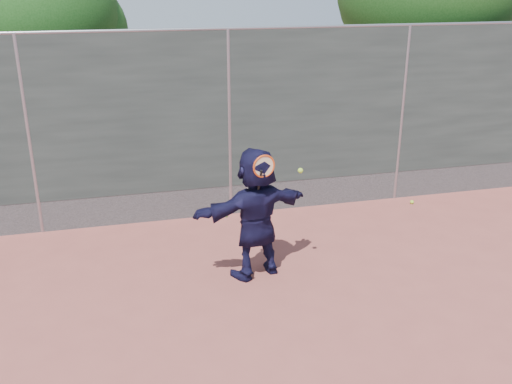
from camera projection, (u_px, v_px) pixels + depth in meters
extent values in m
plane|color=#9E4C42|center=(294.00, 331.00, 6.40)|extent=(80.00, 80.00, 0.00)
imported|color=black|center=(256.00, 213.00, 7.33)|extent=(1.70, 0.94, 1.75)
sphere|color=#ACDF31|center=(412.00, 202.00, 9.97)|extent=(0.07, 0.07, 0.07)
cube|color=#38423D|center=(229.00, 111.00, 8.95)|extent=(20.00, 0.04, 2.50)
cube|color=slate|center=(231.00, 200.00, 9.48)|extent=(20.00, 0.03, 0.50)
cylinder|color=gray|center=(228.00, 29.00, 8.51)|extent=(20.00, 0.05, 0.05)
cylinder|color=gray|center=(29.00, 139.00, 8.36)|extent=(0.06, 0.06, 3.00)
cylinder|color=gray|center=(229.00, 126.00, 9.04)|extent=(0.06, 0.06, 3.00)
cylinder|color=gray|center=(402.00, 116.00, 9.72)|extent=(0.06, 0.06, 3.00)
torus|color=#CF4413|center=(264.00, 166.00, 6.92)|extent=(0.29, 0.08, 0.29)
cylinder|color=beige|center=(264.00, 166.00, 6.92)|extent=(0.25, 0.05, 0.25)
cylinder|color=black|center=(260.00, 182.00, 6.99)|extent=(0.05, 0.13, 0.33)
sphere|color=#ACDF31|center=(300.00, 171.00, 7.14)|extent=(0.07, 0.07, 0.07)
cylinder|color=#382314|center=(416.00, 98.00, 12.13)|extent=(0.28, 0.28, 2.60)
sphere|color=#23561C|center=(452.00, 2.00, 11.79)|extent=(2.52, 2.52, 2.52)
cylinder|color=#382314|center=(50.00, 119.00, 11.22)|extent=(0.28, 0.28, 2.20)
sphere|color=#23561C|center=(37.00, 17.00, 10.54)|extent=(3.00, 3.00, 3.00)
sphere|color=#23561C|center=(73.00, 32.00, 10.97)|extent=(2.10, 2.10, 2.10)
cone|color=#387226|center=(247.00, 208.00, 9.48)|extent=(0.03, 0.03, 0.26)
cone|color=#387226|center=(264.00, 204.00, 9.55)|extent=(0.03, 0.03, 0.30)
cone|color=#387226|center=(227.00, 211.00, 9.38)|extent=(0.03, 0.03, 0.22)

